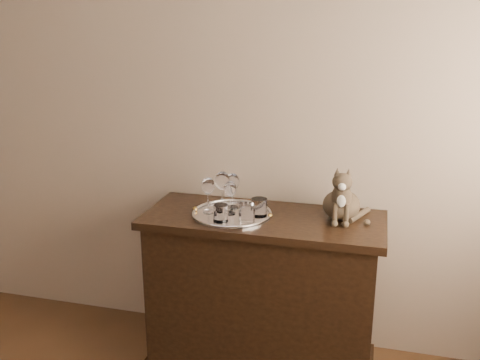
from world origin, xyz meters
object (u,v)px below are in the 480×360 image
Objects in this scene: tumbler_c at (259,207)px; wine_glass_a at (222,190)px; wine_glass_d at (230,197)px; wine_glass_b at (233,191)px; sideboard at (262,293)px; cat at (342,191)px; tray at (232,215)px; tumbler_b at (221,213)px; tumbler_a at (247,213)px; wine_glass_c at (208,195)px.

wine_glass_a is at bearing 166.30° from tumbler_c.
wine_glass_d reaches higher than tumbler_c.
wine_glass_b is 0.09m from wine_glass_d.
wine_glass_a is 2.25× the size of tumbler_c.
sideboard is 0.68m from cat.
cat is (0.54, 0.09, 0.05)m from wine_glass_d.
tray is at bearing -29.84° from wine_glass_d.
wine_glass_a is 2.41× the size of tumbler_b.
cat is at bearing 3.85° from wine_glass_a.
wine_glass_b reaches higher than wine_glass_d.
sideboard is 0.56m from wine_glass_b.
wine_glass_a reaches higher than tumbler_b.
tray is 0.12m from tumbler_b.
tumbler_b is (-0.01, -0.12, -0.04)m from wine_glass_d.
tumbler_a is at bearing -160.50° from cat.
cat is at bearing 8.60° from wine_glass_c.
wine_glass_d reaches higher than tumbler_b.
sideboard is 0.48m from tumbler_c.
wine_glass_c is 2.08× the size of tumbler_a.
tray is 4.59× the size of tumbler_a.
cat reaches higher than tray.
tumbler_a is 0.31× the size of cat.
tumbler_a is 1.04× the size of tumbler_b.
cat is (0.60, 0.04, 0.03)m from wine_glass_a.
sideboard is 13.45× the size of tumbler_c.
tray is 0.13m from tumbler_a.
cat is (0.56, 0.21, 0.09)m from tumbler_b.
sideboard is at bearing -7.48° from wine_glass_a.
wine_glass_c is (-0.10, -0.09, -0.00)m from wine_glass_b.
cat is at bearing 20.65° from tumbler_b.
wine_glass_a is at bearing 45.83° from wine_glass_c.
cat reaches higher than wine_glass_d.
wine_glass_d is 0.14m from tumbler_a.
wine_glass_c is 0.11m from wine_glass_d.
tumbler_a reaches higher than sideboard.
cat is at bearing 21.96° from tumbler_a.
wine_glass_a is at bearing -178.61° from cat.
tumbler_b is at bearing -164.24° from tumbler_a.
tumbler_c is (-0.02, -0.02, 0.48)m from sideboard.
wine_glass_b reaches higher than tray.
tray is at bearing -0.17° from wine_glass_c.
wine_glass_c reaches higher than tumbler_a.
wine_glass_d reaches higher than sideboard.
tumbler_c is (0.16, -0.08, -0.05)m from wine_glass_b.
wine_glass_c is at bearing -134.17° from wine_glass_a.
wine_glass_c is at bearing 160.73° from tumbler_a.
wine_glass_a is at bearing 138.54° from tray.
tumbler_c reaches higher than sideboard.
wine_glass_a reaches higher than wine_glass_c.
wine_glass_d is (0.06, -0.05, -0.02)m from wine_glass_a.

